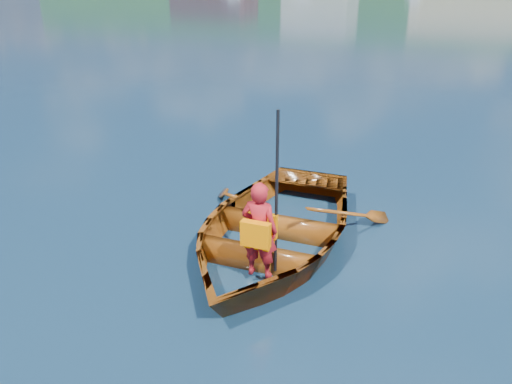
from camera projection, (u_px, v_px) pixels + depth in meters
ground at (314, 247)px, 6.72m from camera, size 600.00×600.00×0.00m
rowboat at (272, 227)px, 6.67m from camera, size 3.03×4.11×0.82m
child_paddler at (260, 230)px, 5.68m from camera, size 0.44×0.35×1.97m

